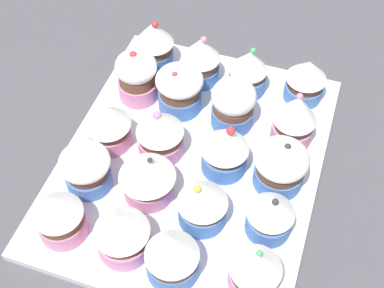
{
  "coord_description": "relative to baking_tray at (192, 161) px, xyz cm",
  "views": [
    {
      "loc": [
        37.07,
        12.5,
        55.13
      ],
      "look_at": [
        0.0,
        0.0,
        4.2
      ],
      "focal_mm": 48.88,
      "sensor_mm": 36.0,
      "label": 1
    }
  ],
  "objects": [
    {
      "name": "ground_plane",
      "position": [
        0.0,
        0.0,
        -2.1
      ],
      "size": [
        180.0,
        180.0,
        3.0
      ],
      "primitive_type": "cube",
      "color": "#4C4C51"
    },
    {
      "name": "baking_tray",
      "position": [
        0.0,
        0.0,
        0.0
      ],
      "size": [
        39.1,
        31.92,
        1.2
      ],
      "color": "silver",
      "rests_on": "ground_plane"
    },
    {
      "name": "cupcake_0",
      "position": [
        -14.82,
        -10.66,
        4.46
      ],
      "size": [
        5.58,
        5.58,
        7.79
      ],
      "color": "#477AC6",
      "rests_on": "baking_tray"
    },
    {
      "name": "cupcake_1",
      "position": [
        -8.0,
        -10.53,
        4.48
      ],
      "size": [
        5.63,
        5.63,
        7.94
      ],
      "color": "pink",
      "rests_on": "baking_tray"
    },
    {
      "name": "cupcake_2",
      "position": [
        0.82,
        -10.87,
        4.28
      ],
      "size": [
        5.86,
        5.86,
        7.05
      ],
      "color": "pink",
      "rests_on": "baking_tray"
    },
    {
      "name": "cupcake_3",
      "position": [
        7.58,
        -10.67,
        3.82
      ],
      "size": [
        6.12,
        6.12,
        6.14
      ],
      "color": "#477AC6",
      "rests_on": "baking_tray"
    },
    {
      "name": "cupcake_4",
      "position": [
        14.47,
        -10.63,
        4.29
      ],
      "size": [
        5.66,
        5.66,
        7.27
      ],
      "color": "pink",
      "rests_on": "baking_tray"
    },
    {
      "name": "cupcake_5",
      "position": [
        -13.96,
        -3.46,
        4.29
      ],
      "size": [
        5.47,
        5.47,
        7.57
      ],
      "color": "#477AC6",
      "rests_on": "baking_tray"
    },
    {
      "name": "cupcake_6",
      "position": [
        -7.88,
        -4.4,
        4.08
      ],
      "size": [
        6.34,
        6.34,
        6.91
      ],
      "color": "#477AC6",
      "rests_on": "baking_tray"
    },
    {
      "name": "cupcake_7",
      "position": [
        0.08,
        -4.18,
        4.11
      ],
      "size": [
        6.0,
        6.0,
        7.26
      ],
      "color": "pink",
      "rests_on": "baking_tray"
    },
    {
      "name": "cupcake_8",
      "position": [
        6.51,
        -3.3,
        4.19
      ],
      "size": [
        6.75,
        6.75,
        7.0
      ],
      "color": "pink",
      "rests_on": "baking_tray"
    },
    {
      "name": "cupcake_9",
      "position": [
        14.18,
        -3.2,
        4.22
      ],
      "size": [
        6.18,
        6.18,
        7.12
      ],
      "color": "pink",
      "rests_on": "baking_tray"
    },
    {
      "name": "cupcake_10",
      "position": [
        -13.93,
        3.39,
        4.12
      ],
      "size": [
        5.24,
        5.24,
        7.27
      ],
      "color": "#477AC6",
      "rests_on": "baking_tray"
    },
    {
      "name": "cupcake_11",
      "position": [
        -7.29,
        3.14,
        4.37
      ],
      "size": [
        5.79,
        5.79,
        7.42
      ],
      "color": "#477AC6",
      "rests_on": "baking_tray"
    },
    {
      "name": "cupcake_12",
      "position": [
        0.25,
        4.18,
        4.54
      ],
      "size": [
        5.92,
        5.92,
        7.97
      ],
      "color": "#477AC6",
      "rests_on": "baking_tray"
    },
    {
      "name": "cupcake_13",
      "position": [
        7.88,
        3.91,
        4.25
      ],
      "size": [
        5.82,
        5.82,
        7.43
      ],
      "color": "#477AC6",
      "rests_on": "baking_tray"
    },
    {
      "name": "cupcake_14",
      "position": [
        15.03,
        2.87,
        4.41
      ],
      "size": [
        5.87,
        5.87,
        7.54
      ],
      "color": "#477AC6",
      "rests_on": "baking_tray"
    },
    {
      "name": "cupcake_15",
      "position": [
        -15.03,
        11.14,
        4.03
      ],
      "size": [
        5.53,
        5.53,
        6.63
      ],
      "color": "#477AC6",
      "rests_on": "baking_tray"
    },
    {
      "name": "cupcake_16",
      "position": [
        -7.11,
        11.16,
        4.69
      ],
      "size": [
        5.49,
        5.49,
        8.28
      ],
      "color": "pink",
      "rests_on": "baking_tray"
    },
    {
      "name": "cupcake_17",
      "position": [
        -0.28,
        11.05,
        4.0
      ],
      "size": [
        6.52,
        6.52,
        6.84
      ],
      "color": "#477AC6",
      "rests_on": "baking_tray"
    },
    {
      "name": "cupcake_18",
      "position": [
        6.72,
        11.47,
        4.02
      ],
      "size": [
        5.43,
        5.43,
        6.96
      ],
      "color": "#477AC6",
      "rests_on": "baking_tray"
    },
    {
      "name": "cupcake_19",
      "position": [
        13.58,
        11.52,
        3.85
      ],
      "size": [
        5.56,
        5.56,
        6.65
      ],
      "color": "pink",
      "rests_on": "baking_tray"
    }
  ]
}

